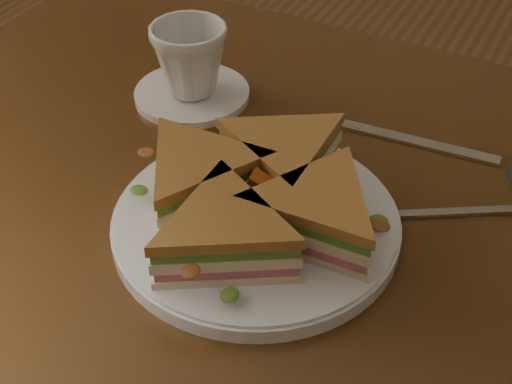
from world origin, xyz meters
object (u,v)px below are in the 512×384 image
(saucer, at_px, (192,94))
(sandwich_wedges, at_px, (256,196))
(spoon, at_px, (393,214))
(table, at_px, (318,280))
(knife, at_px, (401,139))
(plate, at_px, (256,224))
(coffee_cup, at_px, (190,60))

(saucer, bearing_deg, sandwich_wedges, -44.42)
(sandwich_wedges, relative_size, spoon, 1.76)
(table, relative_size, knife, 5.57)
(spoon, height_order, knife, spoon)
(spoon, height_order, saucer, same)
(plate, distance_m, coffee_cup, 0.27)
(sandwich_wedges, distance_m, coffee_cup, 0.26)
(table, relative_size, saucer, 8.14)
(saucer, bearing_deg, coffee_cup, 0.00)
(table, height_order, knife, knife)
(plate, height_order, knife, plate)
(plate, distance_m, saucer, 0.26)
(table, distance_m, saucer, 0.29)
(sandwich_wedges, bearing_deg, coffee_cup, 135.58)
(spoon, bearing_deg, plate, -176.05)
(knife, distance_m, saucer, 0.27)
(coffee_cup, bearing_deg, spoon, 2.95)
(plate, height_order, sandwich_wedges, sandwich_wedges)
(table, xyz_separation_m, sandwich_wedges, (-0.05, -0.05, 0.14))
(spoon, distance_m, knife, 0.14)
(saucer, bearing_deg, table, -28.69)
(knife, bearing_deg, coffee_cup, -176.51)
(saucer, bearing_deg, plate, -44.42)
(plate, relative_size, sandwich_wedges, 1.01)
(saucer, distance_m, coffee_cup, 0.05)
(table, distance_m, sandwich_wedges, 0.16)
(saucer, relative_size, coffee_cup, 1.53)
(knife, height_order, coffee_cup, coffee_cup)
(plate, bearing_deg, table, 45.23)
(sandwich_wedges, bearing_deg, spoon, 35.16)
(plate, bearing_deg, knife, 69.57)
(spoon, distance_m, saucer, 0.32)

